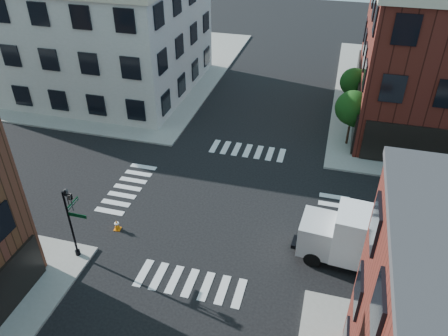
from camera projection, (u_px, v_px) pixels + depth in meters
ground at (224, 204)px, 28.92m from camera, size 120.00×120.00×0.00m
sidewalk_nw at (96, 64)px, 50.29m from camera, size 30.00×30.00×0.15m
building_nw at (80, 30)px, 42.83m from camera, size 22.00×16.00×11.00m
tree_near at (353, 110)px, 33.51m from camera, size 2.69×2.69×4.49m
tree_far at (354, 83)px, 38.48m from camera, size 2.43×2.43×4.07m
signal_pole at (71, 217)px, 23.45m from camera, size 1.29×1.24×4.60m
box_truck at (374, 242)px, 23.35m from camera, size 7.82×2.89×3.48m
traffic_cone at (117, 225)px, 26.66m from camera, size 0.45×0.45×0.73m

